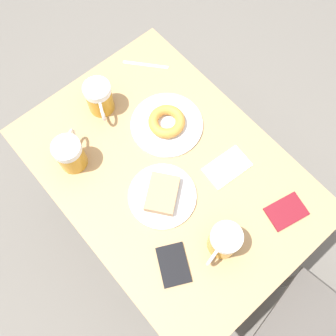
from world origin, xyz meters
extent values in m
plane|color=#666059|center=(0.00, 0.00, 0.00)|extent=(8.00, 8.00, 0.00)
cube|color=tan|center=(0.00, 0.00, 0.69)|extent=(0.72, 1.02, 0.03)
cylinder|color=black|center=(-0.32, -0.47, 0.34)|extent=(0.04, 0.04, 0.68)
cylinder|color=black|center=(0.32, -0.47, 0.34)|extent=(0.04, 0.04, 0.68)
cylinder|color=black|center=(-0.32, 0.47, 0.34)|extent=(0.04, 0.04, 0.68)
cylinder|color=#514C47|center=(-0.17, 0.58, 0.23)|extent=(0.03, 0.03, 0.45)
cylinder|color=silver|center=(0.08, 0.06, 0.71)|extent=(0.23, 0.23, 0.01)
cube|color=tan|center=(0.08, 0.06, 0.73)|extent=(0.16, 0.16, 0.03)
cylinder|color=silver|center=(-0.11, -0.13, 0.71)|extent=(0.26, 0.26, 0.01)
torus|color=#D18938|center=(-0.11, -0.13, 0.74)|extent=(0.13, 0.13, 0.04)
cylinder|color=#C68C23|center=(0.02, -0.35, 0.76)|extent=(0.09, 0.09, 0.10)
cylinder|color=white|center=(0.02, -0.35, 0.82)|extent=(0.10, 0.10, 0.03)
torus|color=silver|center=(0.04, -0.30, 0.77)|extent=(0.04, 0.08, 0.08)
cylinder|color=#C68C23|center=(0.22, -0.23, 0.76)|extent=(0.09, 0.09, 0.10)
cylinder|color=white|center=(0.22, -0.23, 0.82)|extent=(0.10, 0.10, 0.03)
torus|color=silver|center=(0.19, -0.27, 0.77)|extent=(0.06, 0.07, 0.08)
cylinder|color=#C68C23|center=(0.04, 0.30, 0.76)|extent=(0.09, 0.09, 0.10)
cylinder|color=white|center=(0.04, 0.30, 0.82)|extent=(0.10, 0.10, 0.03)
torus|color=silver|center=(0.09, 0.31, 0.77)|extent=(0.08, 0.03, 0.08)
cube|color=white|center=(-0.16, 0.13, 0.71)|extent=(0.16, 0.11, 0.00)
cube|color=silver|center=(-0.22, -0.39, 0.71)|extent=(0.12, 0.14, 0.00)
cube|color=maroon|center=(-0.20, 0.36, 0.71)|extent=(0.14, 0.11, 0.01)
cube|color=black|center=(0.19, 0.25, 0.71)|extent=(0.14, 0.15, 0.01)
camera|label=1|loc=(0.31, 0.36, 1.90)|focal=40.00mm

